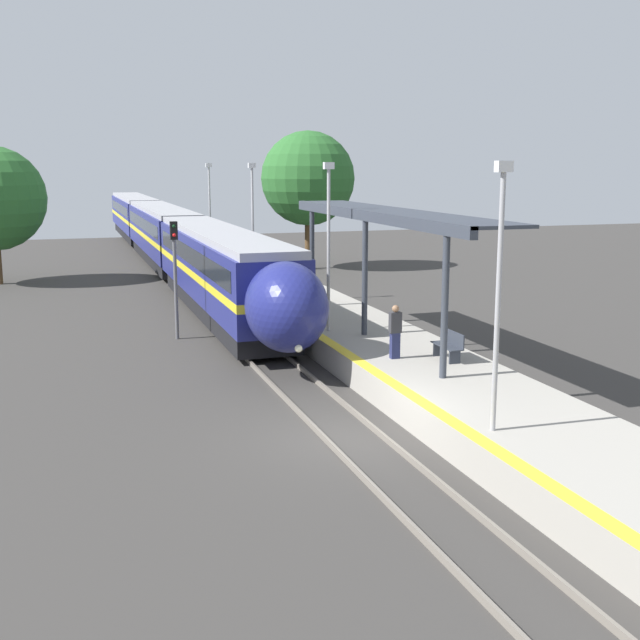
# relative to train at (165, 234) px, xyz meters

# --- Properties ---
(ground_plane) EXTENTS (120.00, 120.00, 0.00)m
(ground_plane) POSITION_rel_train_xyz_m (0.00, -35.95, -2.26)
(ground_plane) COLOR #383533
(rail_left) EXTENTS (0.08, 90.00, 0.15)m
(rail_left) POSITION_rel_train_xyz_m (-0.72, -35.95, -2.19)
(rail_left) COLOR slate
(rail_left) RESTS_ON ground_plane
(rail_right) EXTENTS (0.08, 90.00, 0.15)m
(rail_right) POSITION_rel_train_xyz_m (0.72, -35.95, -2.19)
(rail_right) COLOR slate
(rail_right) RESTS_ON ground_plane
(train) EXTENTS (2.73, 63.15, 3.95)m
(train) POSITION_rel_train_xyz_m (0.00, 0.00, 0.00)
(train) COLOR black
(train) RESTS_ON ground_plane
(platform_right) EXTENTS (4.10, 64.00, 0.89)m
(platform_right) POSITION_rel_train_xyz_m (3.61, -35.95, -1.82)
(platform_right) COLOR #9E998E
(platform_right) RESTS_ON ground_plane
(platform_bench) EXTENTS (0.44, 1.42, 0.89)m
(platform_bench) POSITION_rel_train_xyz_m (4.46, -32.38, -0.92)
(platform_bench) COLOR #2D333D
(platform_bench) RESTS_ON platform_right
(person_waiting) EXTENTS (0.36, 0.22, 1.67)m
(person_waiting) POSITION_rel_train_xyz_m (2.94, -31.72, -0.52)
(person_waiting) COLOR navy
(person_waiting) RESTS_ON platform_right
(railway_signal) EXTENTS (0.28, 0.28, 4.62)m
(railway_signal) POSITION_rel_train_xyz_m (-2.50, -22.77, 0.55)
(railway_signal) COLOR #59595E
(railway_signal) RESTS_ON ground_plane
(lamppost_near) EXTENTS (0.36, 0.20, 5.97)m
(lamppost_near) POSITION_rel_train_xyz_m (2.33, -38.70, 2.00)
(lamppost_near) COLOR #9E9EA3
(lamppost_near) RESTS_ON platform_right
(lamppost_mid) EXTENTS (0.36, 0.20, 5.97)m
(lamppost_mid) POSITION_rel_train_xyz_m (2.33, -27.09, 2.00)
(lamppost_mid) COLOR #9E9EA3
(lamppost_mid) RESTS_ON platform_right
(lamppost_far) EXTENTS (0.36, 0.20, 5.97)m
(lamppost_far) POSITION_rel_train_xyz_m (2.33, -15.48, 2.00)
(lamppost_far) COLOR #9E9EA3
(lamppost_far) RESTS_ON platform_right
(lamppost_farthest) EXTENTS (0.36, 0.20, 5.97)m
(lamppost_farthest) POSITION_rel_train_xyz_m (2.33, -3.87, 2.00)
(lamppost_farthest) COLOR #9E9EA3
(lamppost_farthest) RESTS_ON platform_right
(station_canopy) EXTENTS (2.02, 15.23, 4.36)m
(station_canopy) POSITION_rel_train_xyz_m (3.88, -28.14, 2.65)
(station_canopy) COLOR #333842
(station_canopy) RESTS_ON platform_right
(background_tree_right) EXTENTS (6.08, 6.08, 8.93)m
(background_tree_right) POSITION_rel_train_xyz_m (8.84, -3.63, 3.61)
(background_tree_right) COLOR brown
(background_tree_right) RESTS_ON ground_plane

